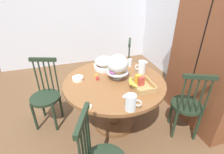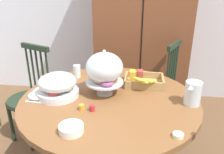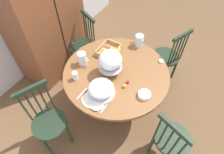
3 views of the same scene
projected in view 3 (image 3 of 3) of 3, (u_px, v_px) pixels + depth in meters
The scene contains 22 objects.
ground_plane at pixel (128, 108), 2.80m from camera, with size 10.00×10.00×0.00m, color brown.
wooden_armoire at pixel (44, 15), 2.63m from camera, with size 1.18×0.60×1.96m.
dining_table at pixel (116, 81), 2.43m from camera, with size 1.29×1.29×0.74m.
windsor_chair_near_window at pixel (167, 57), 2.84m from camera, with size 0.44×0.44×0.97m.
windsor_chair_by_cabinet at pixel (83, 46), 3.00m from camera, with size 0.44×0.44×0.97m.
windsor_chair_facing_door at pixel (48, 122), 2.16m from camera, with size 0.44×0.44×0.97m.
windsor_chair_far_side at pixel (171, 140), 2.03m from camera, with size 0.43×0.43×0.97m.
pastry_stand_with_dome at pixel (110, 61), 2.12m from camera, with size 0.28×0.28×0.34m.
fruit_platter_covered at pixel (101, 90), 2.00m from camera, with size 0.30×0.30×0.18m.
orange_juice_pitcher at pixel (82, 59), 2.30m from camera, with size 0.11×0.19×0.17m.
milk_pitcher at pixel (139, 41), 2.53m from camera, with size 0.13×0.18×0.17m.
cereal_basket at pixel (109, 51), 2.45m from camera, with size 0.32×0.30×0.12m.
china_plate_large at pixel (92, 99), 2.01m from camera, with size 0.22×0.22×0.01m, color white.
china_plate_small at pixel (97, 104), 1.96m from camera, with size 0.15×0.15×0.01m, color white.
cereal_bowl at pixel (144, 95), 2.03m from camera, with size 0.14×0.14×0.04m, color white.
drinking_glass at pixel (75, 76), 2.16m from camera, with size 0.06×0.06×0.11m, color silver.
butter_dish at pixel (161, 61), 2.37m from camera, with size 0.06×0.06×0.02m, color beige.
jam_jar_strawberry at pixel (128, 82), 2.15m from camera, with size 0.04×0.04×0.04m, color #B7282D.
jam_jar_apricot at pixel (125, 86), 2.11m from camera, with size 0.04×0.04×0.04m, color orange.
table_knife at pixel (102, 106), 1.97m from camera, with size 0.17×0.01×0.01m, color silver.
dinner_fork at pixel (105, 107), 1.96m from camera, with size 0.17×0.01×0.01m, color silver.
soup_spoon at pixel (82, 94), 2.06m from camera, with size 0.17×0.01×0.01m, color silver.
Camera 3 is at (-1.35, -0.53, 2.45)m, focal length 30.05 mm.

